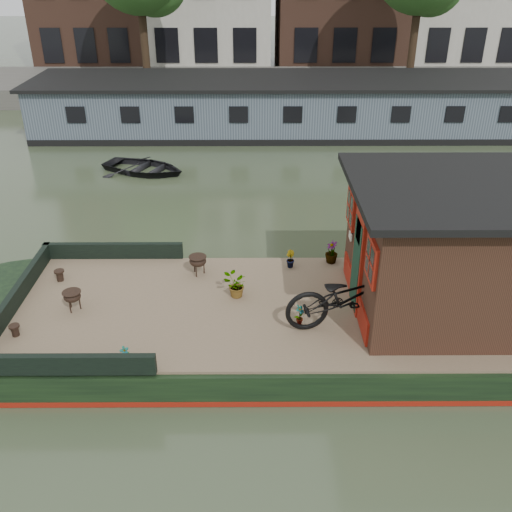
{
  "coord_description": "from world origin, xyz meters",
  "views": [
    {
      "loc": [
        -1.46,
        -9.0,
        6.57
      ],
      "look_at": [
        -1.42,
        0.5,
        1.45
      ],
      "focal_mm": 40.0,
      "sensor_mm": 36.0,
      "label": 1
    }
  ],
  "objects_px": {
    "cabin": "(458,248)",
    "bicycle": "(349,296)",
    "brazier_front": "(73,301)",
    "brazier_rear": "(198,265)",
    "dinghy": "(144,164)",
    "potted_plant_a": "(300,315)"
  },
  "relations": [
    {
      "from": "potted_plant_a",
      "to": "dinghy",
      "type": "bearing_deg",
      "value": 114.67
    },
    {
      "from": "bicycle",
      "to": "brazier_front",
      "type": "height_order",
      "value": "bicycle"
    },
    {
      "from": "cabin",
      "to": "bicycle",
      "type": "xyz_separation_m",
      "value": [
        -1.99,
        -0.61,
        -0.63
      ]
    },
    {
      "from": "bicycle",
      "to": "potted_plant_a",
      "type": "height_order",
      "value": "bicycle"
    },
    {
      "from": "bicycle",
      "to": "dinghy",
      "type": "xyz_separation_m",
      "value": [
        -5.31,
        9.75,
        -0.95
      ]
    },
    {
      "from": "brazier_front",
      "to": "dinghy",
      "type": "height_order",
      "value": "brazier_front"
    },
    {
      "from": "potted_plant_a",
      "to": "brazier_front",
      "type": "relative_size",
      "value": 1.0
    },
    {
      "from": "brazier_front",
      "to": "brazier_rear",
      "type": "bearing_deg",
      "value": 30.85
    },
    {
      "from": "potted_plant_a",
      "to": "brazier_rear",
      "type": "height_order",
      "value": "brazier_rear"
    },
    {
      "from": "brazier_front",
      "to": "bicycle",
      "type": "bearing_deg",
      "value": -5.73
    },
    {
      "from": "brazier_front",
      "to": "dinghy",
      "type": "relative_size",
      "value": 0.14
    },
    {
      "from": "dinghy",
      "to": "brazier_front",
      "type": "bearing_deg",
      "value": -155.77
    },
    {
      "from": "brazier_front",
      "to": "brazier_rear",
      "type": "relative_size",
      "value": 0.95
    },
    {
      "from": "cabin",
      "to": "brazier_front",
      "type": "distance_m",
      "value": 7.07
    },
    {
      "from": "bicycle",
      "to": "potted_plant_a",
      "type": "distance_m",
      "value": 0.93
    },
    {
      "from": "potted_plant_a",
      "to": "cabin",
      "type": "bearing_deg",
      "value": 11.72
    },
    {
      "from": "bicycle",
      "to": "brazier_rear",
      "type": "bearing_deg",
      "value": 47.54
    },
    {
      "from": "cabin",
      "to": "brazier_rear",
      "type": "bearing_deg",
      "value": 165.84
    },
    {
      "from": "bicycle",
      "to": "brazier_front",
      "type": "xyz_separation_m",
      "value": [
        -5.01,
        0.5,
        -0.4
      ]
    },
    {
      "from": "potted_plant_a",
      "to": "brazier_rear",
      "type": "relative_size",
      "value": 0.95
    },
    {
      "from": "cabin",
      "to": "brazier_rear",
      "type": "height_order",
      "value": "cabin"
    },
    {
      "from": "cabin",
      "to": "bicycle",
      "type": "bearing_deg",
      "value": -162.94
    }
  ]
}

